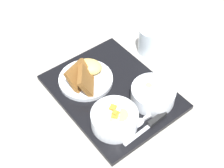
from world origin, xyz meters
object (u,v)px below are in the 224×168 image
object	(u,v)px
glass_water	(149,42)
plate_main	(86,76)
knife	(154,121)
spoon	(145,118)
bowl_salad	(115,118)
bowl_soup	(153,93)

from	to	relation	value
glass_water	plate_main	bearing A→B (deg)	79.93
knife	spoon	world-z (taller)	knife
knife	bowl_salad	bearing A→B (deg)	-37.91
bowl_salad	plate_main	xyz separation A→B (m)	(0.18, -0.06, -0.01)
plate_main	glass_water	world-z (taller)	glass_water
plate_main	knife	world-z (taller)	plate_main
knife	glass_water	world-z (taller)	glass_water
bowl_salad	glass_water	xyz separation A→B (m)	(0.14, -0.33, -0.00)
bowl_soup	glass_water	world-z (taller)	glass_water
glass_water	spoon	bearing A→B (deg)	127.40
bowl_salad	bowl_soup	distance (m)	0.15
bowl_soup	glass_water	bearing A→B (deg)	-48.01
spoon	glass_water	size ratio (longest dim) A/B	1.69
plate_main	glass_water	size ratio (longest dim) A/B	1.80
spoon	glass_water	world-z (taller)	glass_water
spoon	bowl_salad	bearing A→B (deg)	-21.84
spoon	knife	bearing A→B (deg)	117.44
bowl_salad	plate_main	size ratio (longest dim) A/B	0.77
plate_main	knife	size ratio (longest dim) A/B	1.08
knife	bowl_soup	bearing A→B (deg)	-132.56
bowl_soup	plate_main	size ratio (longest dim) A/B	0.77
knife	glass_water	distance (m)	0.33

